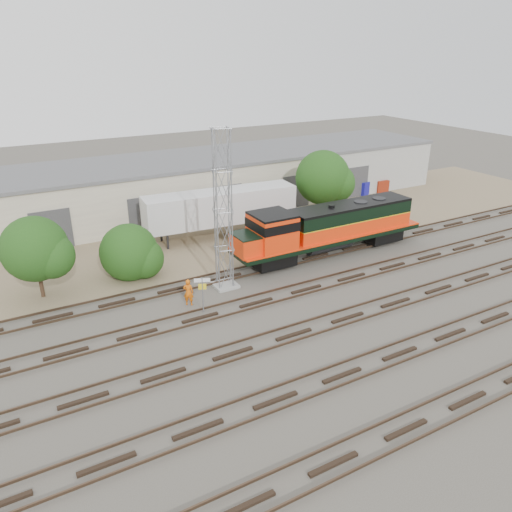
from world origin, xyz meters
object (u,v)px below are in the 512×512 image
worker (188,292)px  semi_trailer (224,208)px  locomotive (327,228)px  signal_tower (223,214)px

worker → semi_trailer: bearing=-91.2°
worker → semi_trailer: 13.13m
locomotive → worker: size_ratio=9.19×
locomotive → semi_trailer: bearing=123.0°
locomotive → worker: bearing=-169.2°
locomotive → signal_tower: size_ratio=1.54×
locomotive → signal_tower: (-9.68, -1.18, 3.00)m
locomotive → worker: locomotive is taller
locomotive → signal_tower: 10.20m
signal_tower → worker: (-3.25, -1.29, -4.42)m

